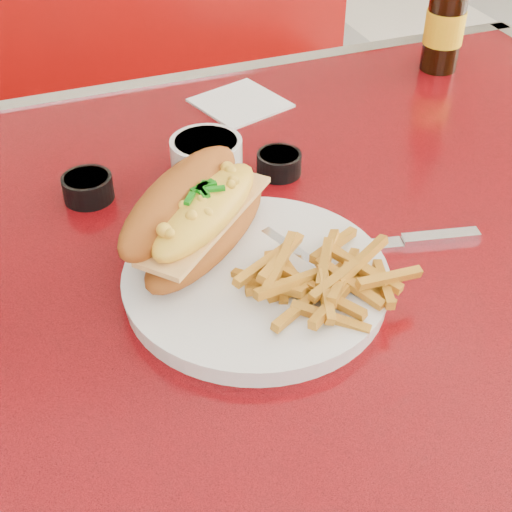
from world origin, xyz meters
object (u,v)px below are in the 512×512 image
object	(u,v)px
sauce_cup_left	(88,187)
knife	(392,242)
booth_bench_far	(132,203)
dinner_plate	(256,280)
fork	(297,252)
sauce_cup_right	(279,163)
diner_table	(258,339)
gravy_ramekin	(207,157)
beer_bottle	(447,13)
mac_hoagie	(197,214)

from	to	relation	value
sauce_cup_left	knife	bearing A→B (deg)	-35.47
booth_bench_far	dinner_plate	size ratio (longest dim) A/B	3.66
knife	fork	bearing A→B (deg)	-169.47
booth_bench_far	sauce_cup_right	distance (m)	0.87
diner_table	dinner_plate	xyz separation A→B (m)	(-0.03, -0.08, 0.17)
diner_table	knife	world-z (taller)	knife
fork	gravy_ramekin	world-z (taller)	gravy_ramekin
sauce_cup_right	dinner_plate	bearing A→B (deg)	-118.52
dinner_plate	sauce_cup_left	world-z (taller)	sauce_cup_left
beer_bottle	gravy_ramekin	bearing A→B (deg)	-159.00
fork	sauce_cup_right	distance (m)	0.18
sauce_cup_right	knife	world-z (taller)	sauce_cup_right
mac_hoagie	fork	distance (m)	0.11
beer_bottle	fork	bearing A→B (deg)	-137.59
booth_bench_far	sauce_cup_left	bearing A→B (deg)	-103.00
sauce_cup_left	sauce_cup_right	xyz separation A→B (m)	(0.22, -0.03, -0.00)
dinner_plate	knife	bearing A→B (deg)	4.72
diner_table	fork	distance (m)	0.19
gravy_ramekin	beer_bottle	world-z (taller)	beer_bottle
sauce_cup_left	beer_bottle	size ratio (longest dim) A/B	0.26
booth_bench_far	dinner_plate	bearing A→B (deg)	-92.21
knife	gravy_ramekin	bearing A→B (deg)	137.34
dinner_plate	booth_bench_far	bearing A→B (deg)	87.79
beer_bottle	knife	bearing A→B (deg)	-128.09
dinner_plate	mac_hoagie	distance (m)	0.09
diner_table	booth_bench_far	xyz separation A→B (m)	(0.00, 0.81, -0.32)
diner_table	booth_bench_far	bearing A→B (deg)	90.00
diner_table	sauce_cup_left	bearing A→B (deg)	140.10
booth_bench_far	dinner_plate	world-z (taller)	booth_bench_far
mac_hoagie	gravy_ramekin	world-z (taller)	mac_hoagie
booth_bench_far	diner_table	bearing A→B (deg)	-90.00
dinner_plate	fork	xyz separation A→B (m)	(0.05, 0.02, 0.01)
fork	beer_bottle	world-z (taller)	beer_bottle
diner_table	gravy_ramekin	world-z (taller)	gravy_ramekin
dinner_plate	beer_bottle	xyz separation A→B (m)	(0.44, 0.37, 0.08)
fork	sauce_cup_left	world-z (taller)	sauce_cup_left
dinner_plate	sauce_cup_left	bearing A→B (deg)	119.85
sauce_cup_left	booth_bench_far	bearing A→B (deg)	77.00
fork	knife	world-z (taller)	fork
diner_table	gravy_ramekin	bearing A→B (deg)	96.86
dinner_plate	mac_hoagie	bearing A→B (deg)	120.46
mac_hoagie	knife	bearing A→B (deg)	-56.64
dinner_plate	diner_table	bearing A→B (deg)	67.21
beer_bottle	booth_bench_far	bearing A→B (deg)	128.08
booth_bench_far	dinner_plate	distance (m)	1.02
fork	diner_table	bearing A→B (deg)	-6.95
sauce_cup_left	sauce_cup_right	bearing A→B (deg)	-7.24
booth_bench_far	fork	size ratio (longest dim) A/B	7.55
diner_table	fork	xyz separation A→B (m)	(0.02, -0.07, 0.18)
mac_hoagie	gravy_ramekin	size ratio (longest dim) A/B	2.19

